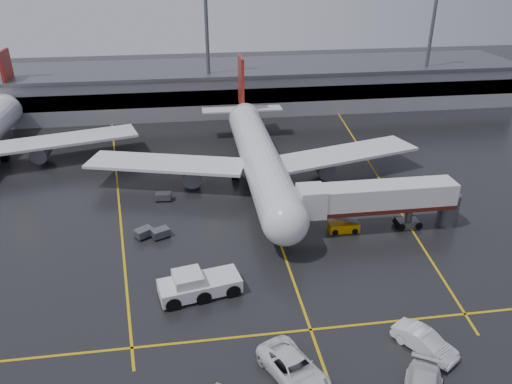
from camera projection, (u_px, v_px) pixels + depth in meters
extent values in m
plane|color=black|center=(269.00, 212.00, 63.06)|extent=(220.00, 220.00, 0.00)
cube|color=gold|center=(269.00, 212.00, 63.06)|extent=(0.25, 90.00, 0.02)
cube|color=gold|center=(311.00, 330.00, 43.53)|extent=(60.00, 0.25, 0.02)
cube|color=gold|center=(118.00, 188.00, 69.36)|extent=(9.99, 69.35, 0.02)
cube|color=gold|center=(376.00, 173.00, 74.25)|extent=(7.57, 69.64, 0.02)
cube|color=gray|center=(232.00, 88.00, 103.90)|extent=(120.00, 18.00, 8.00)
cube|color=black|center=(236.00, 97.00, 95.87)|extent=(120.00, 0.40, 3.00)
cube|color=#595B60|center=(231.00, 67.00, 102.00)|extent=(122.00, 19.00, 0.60)
cylinder|color=#595B60|center=(208.00, 53.00, 94.17)|extent=(0.70, 0.70, 25.00)
cylinder|color=#595B60|center=(429.00, 47.00, 99.96)|extent=(0.70, 0.70, 25.00)
cylinder|color=silver|center=(260.00, 158.00, 68.31)|extent=(5.20, 36.00, 5.20)
sphere|color=silver|center=(285.00, 222.00, 52.33)|extent=(5.20, 5.20, 5.20)
cone|color=silver|center=(242.00, 110.00, 86.68)|extent=(4.94, 8.00, 4.94)
cube|color=maroon|center=(241.00, 81.00, 85.40)|extent=(0.50, 5.50, 8.50)
cube|color=silver|center=(242.00, 109.00, 86.59)|extent=(14.00, 3.00, 0.25)
cube|color=silver|center=(166.00, 163.00, 68.77)|extent=(22.80, 11.83, 0.40)
cube|color=silver|center=(345.00, 153.00, 72.11)|extent=(22.80, 11.83, 0.40)
cylinder|color=#595B60|center=(192.00, 174.00, 68.95)|extent=(2.60, 4.50, 2.60)
cylinder|color=#595B60|center=(323.00, 166.00, 71.39)|extent=(2.60, 4.50, 2.60)
cylinder|color=#595B60|center=(279.00, 233.00, 56.41)|extent=(0.56, 0.56, 2.00)
cylinder|color=#595B60|center=(235.00, 172.00, 71.97)|extent=(0.56, 0.56, 2.00)
cylinder|color=#595B60|center=(278.00, 170.00, 72.80)|extent=(0.56, 0.56, 2.00)
cylinder|color=black|center=(279.00, 237.00, 56.65)|extent=(0.40, 1.10, 1.10)
cylinder|color=black|center=(235.00, 175.00, 72.17)|extent=(1.00, 1.40, 1.40)
cylinder|color=black|center=(278.00, 172.00, 72.99)|extent=(1.00, 1.40, 1.40)
cone|color=silver|center=(12.00, 101.00, 91.94)|extent=(4.94, 8.00, 4.94)
cube|color=maroon|center=(7.00, 74.00, 90.66)|extent=(0.50, 5.50, 8.50)
cube|color=silver|center=(11.00, 100.00, 91.85)|extent=(14.00, 3.00, 0.25)
cube|color=silver|center=(65.00, 140.00, 77.36)|extent=(22.80, 11.83, 0.40)
cylinder|color=#595B60|center=(41.00, 151.00, 76.64)|extent=(2.60, 4.50, 2.60)
cylinder|color=#595B60|center=(4.00, 155.00, 78.05)|extent=(0.56, 0.56, 2.00)
cylinder|color=black|center=(5.00, 157.00, 78.25)|extent=(1.00, 1.40, 1.40)
cube|color=silver|center=(380.00, 196.00, 57.33)|extent=(18.00, 3.20, 3.00)
cube|color=#45130E|center=(378.00, 206.00, 57.91)|extent=(18.00, 3.30, 0.50)
cube|color=silver|center=(311.00, 201.00, 56.28)|extent=(3.00, 3.40, 3.30)
cylinder|color=#595B60|center=(409.00, 216.00, 59.13)|extent=(0.80, 0.80, 3.00)
cube|color=#595B60|center=(408.00, 223.00, 59.59)|extent=(2.60, 1.60, 0.90)
cylinder|color=#595B60|center=(448.00, 209.00, 59.55)|extent=(2.40, 2.40, 4.00)
cylinder|color=black|center=(399.00, 224.00, 59.45)|extent=(0.90, 1.80, 0.90)
cylinder|color=black|center=(416.00, 223.00, 59.73)|extent=(0.90, 1.80, 0.90)
cube|color=silver|center=(200.00, 286.00, 47.61)|extent=(8.30, 4.64, 1.34)
cube|color=silver|center=(188.00, 279.00, 46.77)|extent=(3.17, 3.17, 1.12)
cube|color=black|center=(188.00, 279.00, 46.77)|extent=(2.85, 2.85, 1.01)
cylinder|color=black|center=(170.00, 295.00, 46.89)|extent=(2.10, 3.58, 1.45)
cylinder|color=black|center=(200.00, 289.00, 47.78)|extent=(2.10, 3.58, 1.45)
cylinder|color=black|center=(229.00, 283.00, 48.66)|extent=(2.10, 3.58, 1.45)
cube|color=orange|center=(344.00, 227.00, 58.63)|extent=(3.64, 1.61, 1.10)
cube|color=#595B60|center=(344.00, 219.00, 58.17)|extent=(3.49, 1.01, 1.25)
cylinder|color=black|center=(334.00, 229.00, 58.62)|extent=(0.75, 1.72, 0.70)
cylinder|color=black|center=(353.00, 228.00, 58.86)|extent=(0.75, 1.72, 0.70)
imported|color=white|center=(294.00, 369.00, 38.18)|extent=(5.79, 7.68, 1.94)
imported|color=white|center=(425.00, 342.00, 40.94)|extent=(4.60, 5.69, 1.82)
cube|color=#595B60|center=(160.00, 233.00, 57.25)|extent=(2.36, 2.03, 0.90)
cylinder|color=black|center=(156.00, 240.00, 56.69)|extent=(0.40, 0.20, 0.40)
cylinder|color=black|center=(169.00, 236.00, 57.48)|extent=(0.40, 0.20, 0.40)
cylinder|color=black|center=(153.00, 236.00, 57.44)|extent=(0.40, 0.20, 0.40)
cylinder|color=black|center=(165.00, 232.00, 58.23)|extent=(0.40, 0.20, 0.40)
cube|color=#595B60|center=(144.00, 232.00, 57.31)|extent=(2.38, 2.22, 0.90)
cylinder|color=black|center=(141.00, 240.00, 56.70)|extent=(0.40, 0.20, 0.40)
cylinder|color=black|center=(152.00, 235.00, 57.70)|extent=(0.40, 0.20, 0.40)
cylinder|color=black|center=(136.00, 237.00, 57.35)|extent=(0.40, 0.20, 0.40)
cylinder|color=black|center=(148.00, 232.00, 58.34)|extent=(0.40, 0.20, 0.40)
cube|color=#595B60|center=(163.00, 196.00, 65.75)|extent=(2.11, 1.47, 0.90)
cylinder|color=black|center=(157.00, 201.00, 65.47)|extent=(0.40, 0.20, 0.40)
cylinder|color=black|center=(169.00, 201.00, 65.55)|extent=(0.40, 0.20, 0.40)
cylinder|color=black|center=(158.00, 198.00, 66.37)|extent=(0.40, 0.20, 0.40)
cylinder|color=black|center=(170.00, 197.00, 66.45)|extent=(0.40, 0.20, 0.40)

